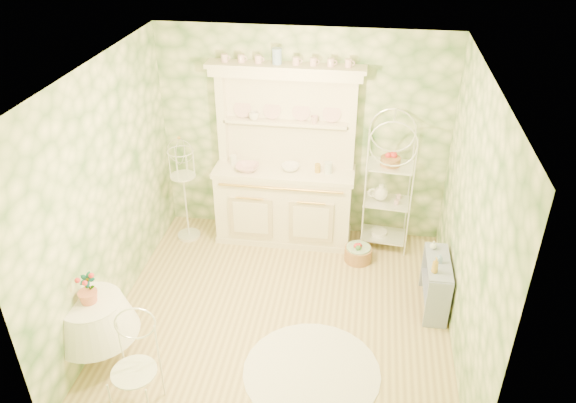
# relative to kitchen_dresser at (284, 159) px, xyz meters

# --- Properties ---
(floor) EXTENTS (3.60, 3.60, 0.00)m
(floor) POSITION_rel_kitchen_dresser_xyz_m (0.20, -1.52, -1.15)
(floor) COLOR #D1BC7C
(floor) RESTS_ON ground
(ceiling) EXTENTS (3.60, 3.60, 0.00)m
(ceiling) POSITION_rel_kitchen_dresser_xyz_m (0.20, -1.52, 1.56)
(ceiling) COLOR white
(ceiling) RESTS_ON floor
(wall_left) EXTENTS (3.60, 3.60, 0.00)m
(wall_left) POSITION_rel_kitchen_dresser_xyz_m (-1.60, -1.52, 0.21)
(wall_left) COLOR #F5F6BD
(wall_left) RESTS_ON floor
(wall_right) EXTENTS (3.60, 3.60, 0.00)m
(wall_right) POSITION_rel_kitchen_dresser_xyz_m (2.00, -1.52, 0.21)
(wall_right) COLOR #F5F6BD
(wall_right) RESTS_ON floor
(wall_back) EXTENTS (3.60, 3.60, 0.00)m
(wall_back) POSITION_rel_kitchen_dresser_xyz_m (0.20, 0.28, 0.21)
(wall_back) COLOR #F5F6BD
(wall_back) RESTS_ON floor
(wall_front) EXTENTS (3.60, 3.60, 0.00)m
(wall_front) POSITION_rel_kitchen_dresser_xyz_m (0.20, -3.32, 0.21)
(wall_front) COLOR #F5F6BD
(wall_front) RESTS_ON floor
(kitchen_dresser) EXTENTS (1.87, 0.61, 2.29)m
(kitchen_dresser) POSITION_rel_kitchen_dresser_xyz_m (0.00, 0.00, 0.00)
(kitchen_dresser) COLOR white
(kitchen_dresser) RESTS_ON floor
(bakers_rack) EXTENTS (0.55, 0.42, 1.67)m
(bakers_rack) POSITION_rel_kitchen_dresser_xyz_m (1.29, 0.01, -0.31)
(bakers_rack) COLOR white
(bakers_rack) RESTS_ON floor
(side_shelf) EXTENTS (0.31, 0.73, 0.61)m
(side_shelf) POSITION_rel_kitchen_dresser_xyz_m (1.84, -1.13, -0.84)
(side_shelf) COLOR #909CBC
(side_shelf) RESTS_ON floor
(round_table) EXTENTS (0.76, 0.76, 0.70)m
(round_table) POSITION_rel_kitchen_dresser_xyz_m (-1.48, -2.40, -0.79)
(round_table) COLOR white
(round_table) RESTS_ON floor
(cafe_chair) EXTENTS (0.43, 0.43, 0.77)m
(cafe_chair) POSITION_rel_kitchen_dresser_xyz_m (-0.87, -2.93, -0.76)
(cafe_chair) COLOR white
(cafe_chair) RESTS_ON floor
(birdcage_stand) EXTENTS (0.38, 0.38, 1.50)m
(birdcage_stand) POSITION_rel_kitchen_dresser_xyz_m (-1.26, -0.17, -0.40)
(birdcage_stand) COLOR white
(birdcage_stand) RESTS_ON floor
(floor_basket) EXTENTS (0.33, 0.33, 0.20)m
(floor_basket) POSITION_rel_kitchen_dresser_xyz_m (0.99, -0.38, -1.05)
(floor_basket) COLOR #AB7849
(floor_basket) RESTS_ON floor
(lace_rug) EXTENTS (1.73, 1.73, 0.01)m
(lace_rug) POSITION_rel_kitchen_dresser_xyz_m (0.62, -2.29, -1.14)
(lace_rug) COLOR white
(lace_rug) RESTS_ON floor
(bowl_floral) EXTENTS (0.29, 0.29, 0.07)m
(bowl_floral) POSITION_rel_kitchen_dresser_xyz_m (-0.45, -0.09, -0.13)
(bowl_floral) COLOR white
(bowl_floral) RESTS_ON kitchen_dresser
(bowl_white) EXTENTS (0.28, 0.28, 0.07)m
(bowl_white) POSITION_rel_kitchen_dresser_xyz_m (0.08, -0.01, -0.13)
(bowl_white) COLOR white
(bowl_white) RESTS_ON kitchen_dresser
(cup_left) EXTENTS (0.16, 0.16, 0.10)m
(cup_left) POSITION_rel_kitchen_dresser_xyz_m (-0.40, 0.16, 0.47)
(cup_left) COLOR white
(cup_left) RESTS_ON kitchen_dresser
(cup_right) EXTENTS (0.12, 0.12, 0.09)m
(cup_right) POSITION_rel_kitchen_dresser_xyz_m (0.35, 0.16, 0.47)
(cup_right) COLOR white
(cup_right) RESTS_ON kitchen_dresser
(potted_geranium) EXTENTS (0.16, 0.12, 0.29)m
(potted_geranium) POSITION_rel_kitchen_dresser_xyz_m (-1.48, -2.35, -0.30)
(potted_geranium) COLOR #3F7238
(potted_geranium) RESTS_ON round_table
(bottle_amber) EXTENTS (0.09, 0.09, 0.18)m
(bottle_amber) POSITION_rel_kitchen_dresser_xyz_m (1.78, -1.33, -0.46)
(bottle_amber) COLOR #B58E30
(bottle_amber) RESTS_ON side_shelf
(bottle_blue) EXTENTS (0.06, 0.06, 0.11)m
(bottle_blue) POSITION_rel_kitchen_dresser_xyz_m (1.84, -1.15, -0.49)
(bottle_blue) COLOR #84A8D3
(bottle_blue) RESTS_ON side_shelf
(bottle_glass) EXTENTS (0.10, 0.10, 0.10)m
(bottle_glass) POSITION_rel_kitchen_dresser_xyz_m (1.80, -0.90, -0.50)
(bottle_glass) COLOR silver
(bottle_glass) RESTS_ON side_shelf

